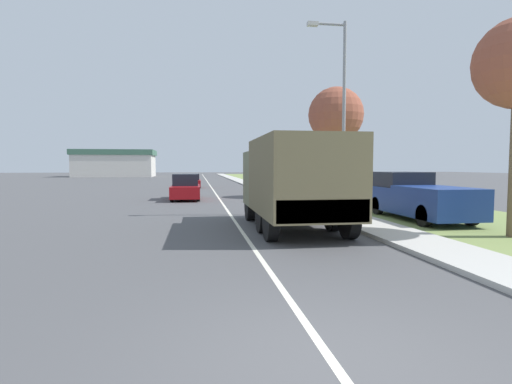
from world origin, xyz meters
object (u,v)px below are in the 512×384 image
(car_nearest_ahead, at_px, (186,188))
(lamp_post, at_px, (340,102))
(car_second_ahead, at_px, (191,181))
(pickup_truck, at_px, (417,197))
(military_truck, at_px, (294,179))

(car_nearest_ahead, height_order, lamp_post, lamp_post)
(car_second_ahead, distance_m, pickup_truck, 26.33)
(lamp_post, bearing_deg, car_nearest_ahead, 126.36)
(car_second_ahead, bearing_deg, pickup_truck, -69.61)
(military_truck, height_order, car_second_ahead, military_truck)
(lamp_post, bearing_deg, pickup_truck, -32.57)
(military_truck, relative_size, car_second_ahead, 1.49)
(pickup_truck, xyz_separation_m, lamp_post, (-2.61, 1.67, 3.91))
(military_truck, xyz_separation_m, pickup_truck, (5.42, 1.74, -0.78))
(car_second_ahead, distance_m, lamp_post, 24.29)
(military_truck, height_order, lamp_post, lamp_post)
(car_second_ahead, bearing_deg, lamp_post, -74.09)
(pickup_truck, height_order, lamp_post, lamp_post)
(pickup_truck, distance_m, lamp_post, 4.99)
(military_truck, distance_m, car_second_ahead, 26.71)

